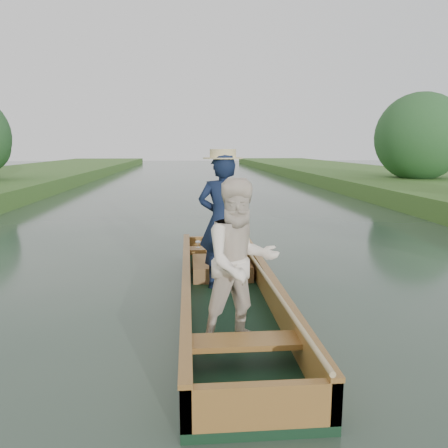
{
  "coord_description": "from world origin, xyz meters",
  "views": [
    {
      "loc": [
        -0.47,
        -5.12,
        1.96
      ],
      "look_at": [
        0.0,
        0.6,
        0.95
      ],
      "focal_mm": 35.0,
      "sensor_mm": 36.0,
      "label": 1
    }
  ],
  "objects": [
    {
      "name": "ground",
      "position": [
        0.0,
        0.0,
        0.0
      ],
      "size": [
        120.0,
        120.0,
        0.0
      ],
      "primitive_type": "plane",
      "color": "#283D30",
      "rests_on": "ground"
    },
    {
      "name": "punt",
      "position": [
        0.0,
        -0.15,
        0.61
      ],
      "size": [
        1.12,
        5.12,
        1.92
      ],
      "color": "black",
      "rests_on": "ground"
    },
    {
      "name": "trees_far",
      "position": [
        0.75,
        9.73,
        2.42
      ],
      "size": [
        23.18,
        12.96,
        4.69
      ],
      "color": "#47331E",
      "rests_on": "ground"
    }
  ]
}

